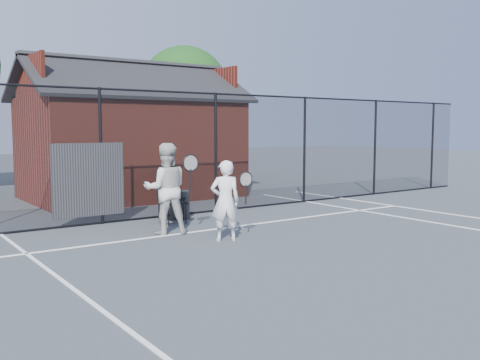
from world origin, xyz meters
TOP-DOWN VIEW (x-y plane):
  - ground at (0.00, 0.00)m, footprint 80.00×80.00m
  - court_lines at (0.00, -1.32)m, footprint 11.02×18.00m
  - fence at (-0.30, 5.00)m, footprint 22.04×3.00m
  - clubhouse at (0.50, 9.00)m, footprint 6.50×4.36m
  - tree_right at (5.50, 14.50)m, footprint 3.97×3.97m
  - player_front at (-0.78, 1.93)m, footprint 0.73×0.60m
  - player_back at (-1.36, 3.18)m, footprint 1.08×0.95m
  - chair_left at (-0.72, 4.10)m, footprint 0.52×0.54m
  - chair_right at (-0.50, 4.60)m, footprint 0.65×0.66m
  - waste_bin at (-0.27, 4.60)m, footprint 0.54×0.54m

SIDE VIEW (x-z plane):
  - ground at x=0.00m, z-range 0.00..0.00m
  - court_lines at x=0.00m, z-range 0.00..0.01m
  - waste_bin at x=-0.27m, z-range 0.00..0.66m
  - chair_left at x=-0.72m, z-range 0.00..1.04m
  - chair_right at x=-0.50m, z-range 0.00..1.13m
  - player_front at x=-0.78m, z-range 0.00..1.53m
  - player_back at x=-1.36m, z-range 0.00..1.83m
  - fence at x=-0.30m, z-range -0.05..2.95m
  - clubhouse at x=0.50m, z-range -0.49..3.70m
  - tree_right at x=5.50m, z-range 0.86..6.56m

